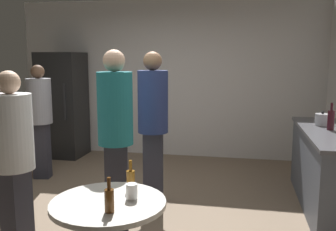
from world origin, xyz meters
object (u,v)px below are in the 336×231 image
foreground_table (109,215)px  person_in_teal_shirt (115,127)px  refrigerator (63,105)px  kettle (323,119)px  beer_bottle_amber (131,179)px  person_in_white_shirt (13,152)px  person_in_gray_shirt (40,113)px  wine_bottle_on_counter (331,120)px  beer_bottle_brown (109,200)px  person_in_navy_shirt (153,117)px  plastic_cup_white (132,191)px

foreground_table → person_in_teal_shirt: person_in_teal_shirt is taller
refrigerator → person_in_teal_shirt: (1.87, -2.57, 0.15)m
foreground_table → person_in_teal_shirt: size_ratio=0.45×
kettle → person_in_teal_shirt: person_in_teal_shirt is taller
foreground_table → beer_bottle_amber: 0.31m
foreground_table → refrigerator: bearing=121.0°
refrigerator → kettle: (4.02, -1.20, 0.07)m
person_in_white_shirt → person_in_teal_shirt: person_in_teal_shirt is taller
person_in_gray_shirt → wine_bottle_on_counter: bearing=76.2°
refrigerator → beer_bottle_brown: refrigerator is taller
wine_bottle_on_counter → person_in_navy_shirt: person_in_navy_shirt is taller
wine_bottle_on_counter → person_in_gray_shirt: size_ratio=0.19×
wine_bottle_on_counter → beer_bottle_brown: (-1.80, -2.29, -0.20)m
kettle → person_in_gray_shirt: person_in_gray_shirt is taller
person_in_teal_shirt → beer_bottle_brown: bearing=1.4°
refrigerator → person_in_white_shirt: (1.21, -3.25, 0.04)m
refrigerator → person_in_teal_shirt: refrigerator is taller
kettle → wine_bottle_on_counter: wine_bottle_on_counter is taller
kettle → person_in_navy_shirt: person_in_navy_shirt is taller
plastic_cup_white → person_in_navy_shirt: person_in_navy_shirt is taller
foreground_table → person_in_gray_shirt: 3.07m
beer_bottle_amber → person_in_navy_shirt: person_in_navy_shirt is taller
foreground_table → beer_bottle_brown: bearing=-67.0°
kettle → person_in_teal_shirt: size_ratio=0.14×
wine_bottle_on_counter → kettle: bearing=95.7°
person_in_teal_shirt → person_in_gray_shirt: person_in_teal_shirt is taller
wine_bottle_on_counter → person_in_teal_shirt: person_in_teal_shirt is taller
beer_bottle_brown → person_in_navy_shirt: person_in_navy_shirt is taller
beer_bottle_amber → plastic_cup_white: 0.18m
wine_bottle_on_counter → person_in_teal_shirt: (-2.18, -1.07, 0.03)m
refrigerator → wine_bottle_on_counter: (4.05, -1.50, 0.12)m
beer_bottle_brown → person_in_white_shirt: (-1.03, 0.54, 0.12)m
wine_bottle_on_counter → foreground_table: size_ratio=0.39×
beer_bottle_brown → person_in_navy_shirt: (-0.17, 1.87, 0.23)m
kettle → beer_bottle_brown: (-1.77, -2.58, -0.15)m
person_in_white_shirt → kettle: bearing=44.9°
foreground_table → beer_bottle_amber: beer_bottle_amber is taller
foreground_table → person_in_navy_shirt: person_in_navy_shirt is taller
kettle → person_in_gray_shirt: 3.75m
refrigerator → plastic_cup_white: (2.32, -3.54, -0.11)m
plastic_cup_white → person_in_white_shirt: (-1.11, 0.30, 0.15)m
wine_bottle_on_counter → person_in_gray_shirt: person_in_gray_shirt is taller
refrigerator → foreground_table: refrigerator is taller
plastic_cup_white → person_in_gray_shirt: (-2.05, 2.33, 0.15)m
wine_bottle_on_counter → beer_bottle_amber: wine_bottle_on_counter is taller
beer_bottle_brown → person_in_gray_shirt: size_ratio=0.14×
beer_bottle_brown → kettle: bearing=55.5°
beer_bottle_brown → foreground_table: bearing=113.0°
beer_bottle_brown → person_in_gray_shirt: person_in_gray_shirt is taller
kettle → beer_bottle_amber: bearing=-128.9°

